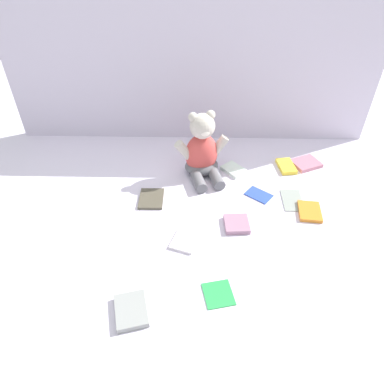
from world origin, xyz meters
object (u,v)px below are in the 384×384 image
(book_case_7, at_px, (237,224))
(book_case_10, at_px, (151,199))
(book_case_9, at_px, (310,211))
(book_case_1, at_px, (233,170))
(book_case_5, at_px, (259,194))
(book_case_8, at_px, (185,241))
(book_case_4, at_px, (131,311))
(book_case_3, at_px, (292,200))
(book_case_0, at_px, (306,163))
(book_case_6, at_px, (218,294))
(book_case_2, at_px, (286,166))
(teddy_bear, at_px, (202,152))

(book_case_7, height_order, book_case_10, book_case_7)
(book_case_9, bearing_deg, book_case_1, 141.70)
(book_case_5, xyz_separation_m, book_case_8, (-0.30, -0.27, 0.00))
(book_case_1, bearing_deg, book_case_5, 78.02)
(book_case_4, bearing_deg, book_case_9, -159.45)
(book_case_3, distance_m, book_case_4, 0.77)
(book_case_0, distance_m, book_case_9, 0.33)
(book_case_6, xyz_separation_m, book_case_9, (0.37, 0.38, 0.00))
(book_case_3, xyz_separation_m, book_case_6, (-0.32, -0.45, -0.00))
(book_case_1, distance_m, book_case_5, 0.19)
(book_case_4, bearing_deg, book_case_0, -146.52)
(book_case_0, relative_size, book_case_7, 1.27)
(book_case_5, bearing_deg, book_case_0, -9.32)
(book_case_1, height_order, book_case_2, book_case_2)
(book_case_1, xyz_separation_m, book_case_3, (0.23, -0.20, -0.00))
(book_case_8, bearing_deg, book_case_6, -43.95)
(book_case_4, relative_size, book_case_9, 1.06)
(book_case_5, bearing_deg, book_case_6, -162.75)
(book_case_4, distance_m, book_case_8, 0.32)
(book_case_6, xyz_separation_m, book_case_10, (-0.26, 0.44, 0.00))
(book_case_0, bearing_deg, book_case_1, 74.99)
(book_case_7, bearing_deg, teddy_bear, -72.32)
(book_case_8, bearing_deg, book_case_1, 83.51)
(book_case_2, distance_m, book_case_4, 0.95)
(book_case_6, distance_m, book_case_7, 0.31)
(book_case_4, distance_m, book_case_7, 0.50)
(book_case_1, height_order, book_case_5, book_case_1)
(book_case_5, height_order, book_case_6, book_case_5)
(book_case_5, distance_m, book_case_8, 0.40)
(book_case_5, bearing_deg, book_case_4, 179.31)
(teddy_bear, xyz_separation_m, book_case_9, (0.42, -0.26, -0.10))
(book_case_3, xyz_separation_m, book_case_10, (-0.57, -0.01, 0.00))
(book_case_1, distance_m, book_case_8, 0.48)
(book_case_2, distance_m, book_case_3, 0.23)
(book_case_5, height_order, book_case_8, same)
(book_case_6, height_order, book_case_7, book_case_7)
(book_case_4, bearing_deg, book_case_2, -143.25)
(book_case_1, distance_m, book_case_10, 0.40)
(book_case_4, bearing_deg, book_case_6, 179.82)
(book_case_2, distance_m, book_case_7, 0.46)
(teddy_bear, height_order, book_case_3, teddy_bear)
(book_case_3, bearing_deg, book_case_10, 1.53)
(book_case_9, relative_size, book_case_10, 0.91)
(book_case_8, distance_m, book_case_9, 0.51)
(book_case_9, bearing_deg, book_case_7, -159.01)
(book_case_10, bearing_deg, book_case_4, 89.11)
(teddy_bear, xyz_separation_m, book_case_8, (-0.06, -0.42, -0.10))
(book_case_2, relative_size, book_case_6, 1.19)
(book_case_7, bearing_deg, book_case_6, 71.72)
(book_case_8, xyz_separation_m, book_case_10, (-0.15, 0.23, 0.00))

